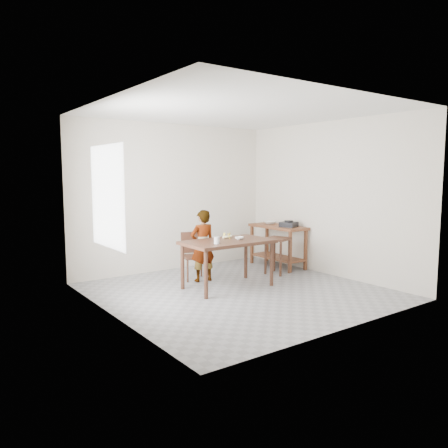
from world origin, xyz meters
TOP-DOWN VIEW (x-y plane):
  - floor at (0.00, 0.00)m, footprint 4.00×4.00m
  - ceiling at (0.00, 0.00)m, footprint 4.00×4.00m
  - wall_back at (0.00, 2.02)m, footprint 4.00×0.04m
  - wall_front at (0.00, -2.02)m, footprint 4.00×0.04m
  - wall_left at (-2.02, 0.00)m, footprint 0.04×4.00m
  - wall_right at (2.02, 0.00)m, footprint 0.04×4.00m
  - window_pane at (-1.97, 0.20)m, footprint 0.02×1.10m
  - dining_table at (0.00, 0.30)m, footprint 1.40×0.80m
  - prep_counter at (1.72, 1.00)m, footprint 0.50×1.20m
  - child at (-0.10, 0.87)m, footprint 0.46×0.33m
  - dining_chair at (-0.14, 1.06)m, footprint 0.48×0.48m
  - stool at (1.29, 0.54)m, footprint 0.46×0.46m
  - glass_tumbler at (-0.33, 0.13)m, footprint 0.10×0.10m
  - small_bowl at (0.21, 0.28)m, footprint 0.17×0.17m
  - banana at (0.12, 0.48)m, footprint 0.19×0.15m
  - serving_bowl at (1.75, 1.27)m, footprint 0.24×0.24m
  - gas_burner at (1.72, 0.71)m, footprint 0.36×0.36m

SIDE VIEW (x-z plane):
  - floor at x=0.00m, z-range -0.04..0.00m
  - stool at x=1.29m, z-range 0.00..0.66m
  - dining_table at x=0.00m, z-range 0.00..0.75m
  - dining_chair at x=-0.14m, z-range 0.00..0.79m
  - prep_counter at x=1.72m, z-range 0.00..0.80m
  - child at x=-0.10m, z-range 0.00..1.20m
  - small_bowl at x=0.21m, z-range 0.75..0.79m
  - banana at x=0.12m, z-range 0.75..0.81m
  - glass_tumbler at x=-0.33m, z-range 0.75..0.86m
  - serving_bowl at x=1.75m, z-range 0.80..0.86m
  - gas_burner at x=1.72m, z-range 0.80..0.89m
  - wall_back at x=0.00m, z-range 0.00..2.70m
  - wall_front at x=0.00m, z-range 0.00..2.70m
  - wall_left at x=-2.02m, z-range 0.00..2.70m
  - wall_right at x=2.02m, z-range 0.00..2.70m
  - window_pane at x=-1.97m, z-range 0.85..2.15m
  - ceiling at x=0.00m, z-range 2.70..2.74m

